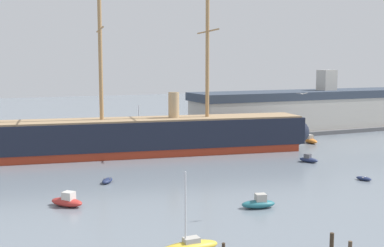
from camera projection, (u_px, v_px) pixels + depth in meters
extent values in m
cube|color=maroon|center=(156.00, 150.00, 79.91)|extent=(47.69, 14.48, 1.23)
cube|color=black|center=(156.00, 133.00, 79.57)|extent=(49.67, 15.09, 4.39)
ellipsoid|color=black|center=(8.00, 143.00, 73.90)|extent=(9.78, 7.95, 5.61)
ellipsoid|color=black|center=(285.00, 132.00, 85.40)|extent=(9.78, 7.95, 5.61)
cube|color=#9E7F5B|center=(156.00, 119.00, 79.29)|extent=(48.61, 14.35, 0.26)
cylinder|color=#A37A4C|center=(100.00, 48.00, 75.74)|extent=(0.61, 0.61, 22.81)
cylinder|color=#A37A4C|center=(100.00, 30.00, 75.41)|extent=(2.12, 11.68, 0.25)
cylinder|color=#A37A4C|center=(207.00, 48.00, 80.12)|extent=(0.61, 0.61, 22.81)
cylinder|color=#A37A4C|center=(207.00, 31.00, 79.78)|extent=(2.12, 11.68, 0.25)
cylinder|color=tan|center=(174.00, 106.00, 79.79)|extent=(1.75, 1.75, 4.39)
cube|color=#B2ADA3|center=(191.00, 241.00, 38.09)|extent=(1.26, 0.84, 0.50)
cylinder|color=silver|center=(185.00, 208.00, 37.56)|extent=(0.12, 0.12, 5.75)
ellipsoid|color=#236670|center=(258.00, 204.00, 50.09)|extent=(3.73, 2.20, 0.82)
cube|color=#B2ADA3|center=(261.00, 198.00, 50.05)|extent=(1.25, 1.16, 0.82)
ellipsoid|color=#B22D28|center=(67.00, 202.00, 50.72)|extent=(3.62, 3.76, 0.86)
cube|color=beige|center=(69.00, 196.00, 50.54)|extent=(1.50, 1.51, 0.86)
ellipsoid|color=#1E284C|center=(364.00, 179.00, 61.95)|extent=(1.52, 2.19, 0.48)
cube|color=beige|center=(364.00, 177.00, 61.93)|extent=(0.76, 0.43, 0.07)
ellipsoid|color=#1E284C|center=(107.00, 181.00, 60.64)|extent=(2.20, 2.56, 0.56)
cube|color=#4C4C51|center=(107.00, 179.00, 60.62)|extent=(0.86, 0.68, 0.09)
ellipsoid|color=#1E284C|center=(309.00, 160.00, 73.33)|extent=(2.37, 3.18, 0.68)
cube|color=#4C4C51|center=(308.00, 156.00, 73.39)|extent=(1.10, 1.15, 0.68)
ellipsoid|color=orange|center=(310.00, 141.00, 90.88)|extent=(1.64, 3.69, 0.85)
cube|color=#B2ADA3|center=(310.00, 137.00, 91.03)|extent=(1.02, 1.15, 0.85)
ellipsoid|color=#236670|center=(140.00, 140.00, 90.88)|extent=(3.83, 5.52, 1.02)
cube|color=#4C4C51|center=(141.00, 137.00, 90.64)|extent=(1.39, 1.59, 0.54)
cylinder|color=silver|center=(139.00, 122.00, 90.64)|extent=(0.13, 0.13, 6.17)
cylinder|color=#382B1E|center=(332.00, 243.00, 38.30)|extent=(0.33, 0.33, 1.55)
cube|color=#565659|center=(310.00, 129.00, 107.03)|extent=(58.58, 12.47, 0.80)
cube|color=#BCB7AD|center=(310.00, 113.00, 106.60)|extent=(53.25, 10.39, 6.38)
cube|color=#333D4C|center=(311.00, 94.00, 106.11)|extent=(54.32, 10.60, 1.63)
cube|color=#BCB7AD|center=(327.00, 80.00, 107.40)|extent=(3.20, 3.20, 4.41)
ellipsoid|color=silver|center=(302.00, 94.00, 46.96)|extent=(0.12, 0.32, 0.11)
sphere|color=silver|center=(301.00, 93.00, 47.15)|extent=(0.09, 0.09, 0.09)
cube|color=#ADA89E|center=(299.00, 94.00, 46.84)|extent=(0.56, 0.14, 0.12)
cube|color=#ADA89E|center=(305.00, 93.00, 47.08)|extent=(0.56, 0.14, 0.12)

